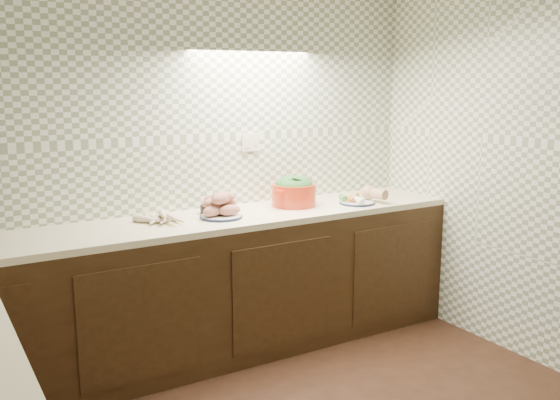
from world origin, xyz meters
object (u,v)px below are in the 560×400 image
parsnip_pile (163,220)px  sweet_potato_plate (221,208)px  onion_bowl (211,207)px  dutch_oven (294,191)px  veg_plate (362,197)px

parsnip_pile → sweet_potato_plate: size_ratio=1.28×
parsnip_pile → onion_bowl: (0.38, 0.14, 0.01)m
parsnip_pile → sweet_potato_plate: bearing=-0.9°
dutch_oven → parsnip_pile: bearing=160.0°
parsnip_pile → sweet_potato_plate: 0.38m
veg_plate → sweet_potato_plate: bearing=175.7°
sweet_potato_plate → onion_bowl: (-0.00, 0.14, -0.02)m
parsnip_pile → dutch_oven: bearing=4.3°
dutch_oven → sweet_potato_plate: bearing=163.4°
sweet_potato_plate → veg_plate: size_ratio=0.94×
parsnip_pile → sweet_potato_plate: sweet_potato_plate is taller
parsnip_pile → onion_bowl: onion_bowl is taller
onion_bowl → dutch_oven: (0.58, -0.06, 0.06)m
sweet_potato_plate → veg_plate: sweet_potato_plate is taller
parsnip_pile → sweet_potato_plate: (0.38, -0.01, 0.04)m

